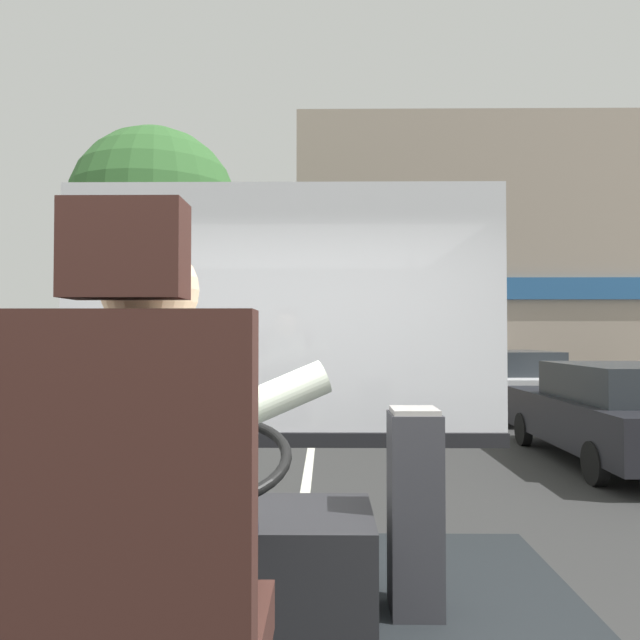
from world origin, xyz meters
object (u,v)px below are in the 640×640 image
(parked_car_red, at_px, (428,362))
(parked_car_green, at_px, (464,373))
(steering_console, at_px, (231,559))
(fare_box, at_px, (415,510))
(bus_driver, at_px, (157,483))
(parked_car_white, at_px, (509,382))
(parked_car_black, at_px, (618,412))
(driver_seat, at_px, (140,595))

(parked_car_red, bearing_deg, parked_car_green, -88.29)
(steering_console, height_order, parked_car_green, steering_console)
(parked_car_green, relative_size, parked_car_red, 1.04)
(fare_box, distance_m, parked_car_green, 16.86)
(bus_driver, bearing_deg, parked_car_white, 70.25)
(bus_driver, height_order, parked_car_red, bus_driver)
(fare_box, xyz_separation_m, parked_car_black, (3.79, 6.27, -0.39))
(parked_car_black, xyz_separation_m, parked_car_red, (-0.06, 15.87, 0.03))
(driver_seat, height_order, steering_console, driver_seat)
(fare_box, bearing_deg, parked_car_green, 76.62)
(steering_console, bearing_deg, parked_car_red, 78.67)
(driver_seat, relative_size, parked_car_green, 0.33)
(parked_car_black, bearing_deg, parked_car_red, 90.23)
(fare_box, height_order, parked_car_red, fare_box)
(steering_console, xyz_separation_m, parked_car_white, (4.50, 11.50, -0.19))
(bus_driver, bearing_deg, steering_console, 90.00)
(parked_car_black, bearing_deg, driver_seat, -121.07)
(parked_car_white, distance_m, parked_car_red, 10.70)
(bus_driver, bearing_deg, parked_car_black, 58.52)
(driver_seat, bearing_deg, parked_car_black, 58.93)
(driver_seat, height_order, bus_driver, driver_seat)
(driver_seat, relative_size, parked_car_red, 0.34)
(bus_driver, relative_size, parked_car_red, 0.21)
(driver_seat, distance_m, parked_car_red, 23.78)
(parked_car_red, bearing_deg, parked_car_white, -89.70)
(parked_car_white, height_order, parked_car_green, parked_car_white)
(driver_seat, relative_size, parked_car_black, 0.31)
(parked_car_white, distance_m, parked_car_green, 4.95)
(driver_seat, relative_size, steering_console, 1.21)
(parked_car_black, bearing_deg, bus_driver, -121.48)
(fare_box, relative_size, parked_car_black, 0.18)
(parked_car_white, bearing_deg, driver_seat, -109.58)
(parked_car_white, bearing_deg, steering_console, -111.38)
(parked_car_green, bearing_deg, driver_seat, -104.70)
(parked_car_black, bearing_deg, fare_box, -121.15)
(parked_car_black, bearing_deg, parked_car_white, 90.09)
(bus_driver, distance_m, parked_car_black, 8.67)
(driver_seat, distance_m, bus_driver, 0.22)
(bus_driver, relative_size, steering_console, 0.74)
(driver_seat, distance_m, parked_car_green, 18.21)
(driver_seat, height_order, fare_box, driver_seat)
(bus_driver, distance_m, steering_console, 1.17)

